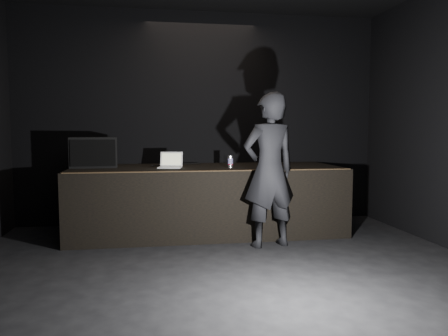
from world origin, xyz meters
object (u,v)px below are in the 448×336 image
stage_monitor (94,152)px  laptop (171,164)px  beer_can (230,162)px  stage_riser (207,199)px  person (269,170)px

stage_monitor → laptop: bearing=-16.5°
stage_monitor → beer_can: (1.99, -0.41, -0.13)m
stage_riser → stage_monitor: 1.83m
beer_can → person: bearing=-60.8°
stage_riser → person: person is taller
laptop → stage_riser: bearing=18.8°
laptop → person: (1.27, -0.88, -0.04)m
stage_riser → beer_can: size_ratio=21.90×
beer_can → stage_riser: bearing=144.0°
beer_can → person: 0.82m
stage_monitor → beer_can: size_ratio=3.85×
laptop → beer_can: size_ratio=2.10×
laptop → beer_can: (0.87, -0.16, 0.03)m
person → laptop: bearing=-47.6°
laptop → beer_can: bearing=0.8°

